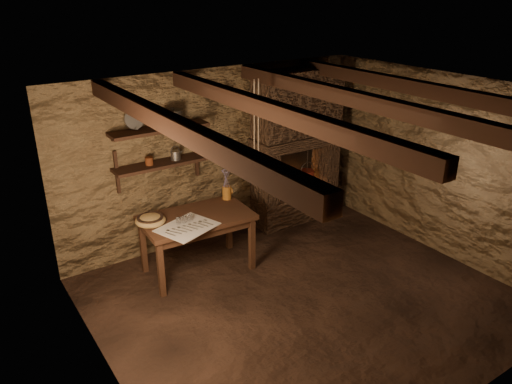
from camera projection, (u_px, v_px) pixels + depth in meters
floor at (303, 299)px, 5.83m from camera, size 4.50×4.50×0.00m
back_wall at (215, 156)px, 6.89m from camera, size 4.50×0.04×2.40m
front_wall at (473, 294)px, 3.83m from camera, size 4.50×0.04×2.40m
left_wall at (100, 267)px, 4.20m from camera, size 0.04×4.00×2.40m
right_wall at (440, 166)px, 6.52m from camera, size 0.04×4.00×2.40m
ceiling at (312, 94)px, 4.90m from camera, size 4.50×4.00×0.04m
beam_far_left at (173, 125)px, 4.16m from camera, size 0.14×3.95×0.16m
beam_mid_left at (270, 110)px, 4.67m from camera, size 0.14×3.95×0.16m
beam_mid_right at (348, 97)px, 5.19m from camera, size 0.14×3.95×0.16m
beam_far_right at (412, 87)px, 5.71m from camera, size 0.14×3.95×0.16m
shelf_lower at (162, 164)px, 6.29m from camera, size 1.25×0.30×0.04m
shelf_upper at (160, 129)px, 6.12m from camera, size 1.25×0.30×0.04m
hearth at (296, 143)px, 7.35m from camera, size 1.43×0.51×2.30m
work_table at (198, 241)px, 6.26m from camera, size 1.39×0.85×0.77m
linen_cloth at (187, 227)px, 5.82m from camera, size 0.77×0.69×0.01m
pewter_cutlery_row at (188, 227)px, 5.80m from camera, size 0.57×0.37×0.01m
drinking_glasses at (184, 219)px, 5.91m from camera, size 0.21×0.06×0.08m
stoneware_jug at (227, 186)px, 6.53m from camera, size 0.13×0.12×0.41m
wooden_bowl at (150, 220)px, 5.90m from camera, size 0.38×0.38×0.13m
iron_stockpot at (173, 118)px, 6.17m from camera, size 0.27×0.27×0.18m
tin_pan at (134, 119)px, 6.00m from camera, size 0.24×0.11×0.24m
small_kettle at (175, 155)px, 6.36m from camera, size 0.21×0.18×0.18m
rusty_tin at (149, 161)px, 6.18m from camera, size 0.12×0.12×0.10m
red_pot at (307, 174)px, 7.61m from camera, size 0.25×0.25×0.54m
hanging_ropes at (256, 129)px, 5.96m from camera, size 0.08×0.08×1.20m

